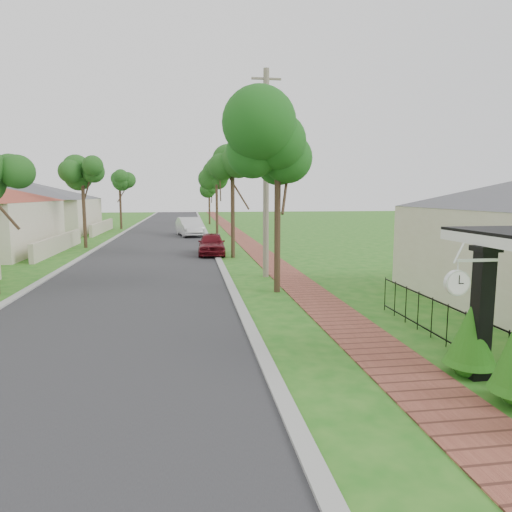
{
  "coord_description": "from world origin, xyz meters",
  "views": [
    {
      "loc": [
        -0.86,
        -8.62,
        3.46
      ],
      "look_at": [
        1.24,
        5.58,
        1.5
      ],
      "focal_mm": 32.0,
      "sensor_mm": 36.0,
      "label": 1
    }
  ],
  "objects": [
    {
      "name": "parked_car_red",
      "position": [
        0.4,
        17.25,
        0.63
      ],
      "size": [
        1.64,
        3.76,
        1.26
      ],
      "primitive_type": "imported",
      "rotation": [
        0.0,
        0.0,
        -0.04
      ],
      "color": "maroon",
      "rests_on": "ground"
    },
    {
      "name": "street_trees",
      "position": [
        -2.87,
        26.84,
        4.54
      ],
      "size": [
        10.7,
        37.65,
        5.89
      ],
      "color": "#382619",
      "rests_on": "ground"
    },
    {
      "name": "far_house_grey",
      "position": [
        -14.97,
        34.0,
        2.34
      ],
      "size": [
        15.56,
        15.56,
        4.6
      ],
      "color": "beige",
      "rests_on": "ground"
    },
    {
      "name": "picket_fence",
      "position": [
        4.9,
        -0.0,
        0.53
      ],
      "size": [
        0.03,
        8.02,
        1.0
      ],
      "color": "black",
      "rests_on": "ground"
    },
    {
      "name": "parked_car_white",
      "position": [
        -0.82,
        29.26,
        0.76
      ],
      "size": [
        2.43,
        4.82,
        1.52
      ],
      "primitive_type": "imported",
      "rotation": [
        0.0,
        0.0,
        0.19
      ],
      "color": "silver",
      "rests_on": "ground"
    },
    {
      "name": "station_clock",
      "position": [
        3.78,
        -1.4,
        1.95
      ],
      "size": [
        0.97,
        0.13,
        0.64
      ],
      "color": "white",
      "rests_on": "ground"
    },
    {
      "name": "sidewalk",
      "position": [
        3.25,
        20.0,
        0.0
      ],
      "size": [
        1.5,
        120.0,
        0.03
      ],
      "primitive_type": "cube",
      "color": "#954E3B",
      "rests_on": "ground"
    },
    {
      "name": "kerb_left",
      "position": [
        -6.65,
        20.0,
        0.0
      ],
      "size": [
        0.3,
        120.0,
        0.1
      ],
      "primitive_type": "cube",
      "color": "#9E9E99",
      "rests_on": "ground"
    },
    {
      "name": "ground",
      "position": [
        0.0,
        0.0,
        0.0
      ],
      "size": [
        160.0,
        160.0,
        0.0
      ],
      "primitive_type": "plane",
      "color": "#206618",
      "rests_on": "ground"
    },
    {
      "name": "porch_post",
      "position": [
        4.55,
        -1.0,
        1.12
      ],
      "size": [
        0.48,
        0.48,
        2.52
      ],
      "color": "black",
      "rests_on": "ground"
    },
    {
      "name": "near_tree",
      "position": [
        2.2,
        7.0,
        4.9
      ],
      "size": [
        2.39,
        2.39,
        6.13
      ],
      "color": "#382619",
      "rests_on": "ground"
    },
    {
      "name": "road",
      "position": [
        -3.0,
        20.0,
        0.0
      ],
      "size": [
        7.0,
        120.0,
        0.02
      ],
      "primitive_type": "cube",
      "color": "#28282B",
      "rests_on": "ground"
    },
    {
      "name": "utility_pole",
      "position": [
        2.3,
        10.0,
        4.26
      ],
      "size": [
        1.2,
        0.24,
        8.4
      ],
      "color": "gray",
      "rests_on": "ground"
    },
    {
      "name": "kerb_right",
      "position": [
        0.65,
        20.0,
        0.0
      ],
      "size": [
        0.3,
        120.0,
        0.1
      ],
      "primitive_type": "cube",
      "color": "#9E9E99",
      "rests_on": "ground"
    }
  ]
}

